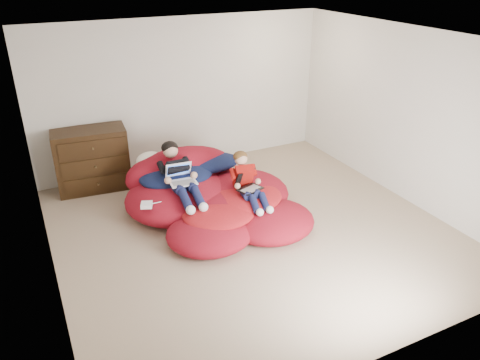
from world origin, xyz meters
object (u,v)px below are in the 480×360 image
object	(u,v)px
older_boy	(179,172)
laptop_black	(248,184)
dresser	(92,160)
beanbag_pile	(210,197)
laptop_white	(181,177)
younger_boy	(247,179)

from	to	relation	value
older_boy	laptop_black	distance (m)	0.97
dresser	laptop_black	bearing A→B (deg)	-48.02
beanbag_pile	laptop_white	world-z (taller)	laptop_white
laptop_white	laptop_black	distance (m)	0.91
laptop_black	beanbag_pile	bearing A→B (deg)	134.94
dresser	laptop_black	distance (m)	2.59
laptop_white	laptop_black	xyz separation A→B (m)	(0.79, -0.45, -0.08)
older_boy	laptop_white	xyz separation A→B (m)	(0.00, -0.10, -0.02)
beanbag_pile	older_boy	distance (m)	0.58
dresser	laptop_black	world-z (taller)	dresser
dresser	laptop_white	distance (m)	1.76
older_boy	laptop_black	xyz separation A→B (m)	(0.79, -0.55, -0.10)
younger_boy	laptop_white	distance (m)	0.90
older_boy	laptop_white	world-z (taller)	older_boy
beanbag_pile	laptop_black	size ratio (longest dim) A/B	5.74
beanbag_pile	younger_boy	size ratio (longest dim) A/B	2.77
beanbag_pile	laptop_black	distance (m)	0.64
beanbag_pile	laptop_black	bearing A→B (deg)	-45.06
younger_boy	laptop_black	distance (m)	0.06
younger_boy	laptop_white	bearing A→B (deg)	151.76
laptop_white	beanbag_pile	bearing A→B (deg)	-6.53
dresser	older_boy	xyz separation A→B (m)	(0.94, -1.38, 0.16)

